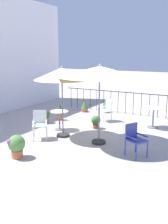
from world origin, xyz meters
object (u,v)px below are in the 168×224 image
(potted_plant_2, at_px, (96,121))
(patio_chair_0, at_px, (135,138))
(potted_plant_1, at_px, (46,116))
(patio_umbrella_0, at_px, (62,75))
(potted_plant_3, at_px, (106,105))
(patio_umbrella_1, at_px, (100,72))
(potted_plant_0, at_px, (17,145))
(cafe_table_1, at_px, (59,117))
(potted_plant_4, at_px, (60,111))
(patio_chair_1, at_px, (40,123))
(potted_plant_6, at_px, (85,106))
(patio_chair_2, at_px, (107,108))
(cafe_table_0, at_px, (153,114))

(potted_plant_2, bearing_deg, patio_chair_0, -130.74)
(potted_plant_1, bearing_deg, patio_chair_0, -109.64)
(patio_umbrella_0, bearing_deg, potted_plant_3, 3.04)
(patio_umbrella_1, height_order, potted_plant_0, patio_umbrella_1)
(cafe_table_1, relative_size, potted_plant_1, 1.35)
(patio_umbrella_1, height_order, potted_plant_4, patio_umbrella_1)
(patio_chair_1, distance_m, potted_plant_0, 1.69)
(potted_plant_0, bearing_deg, potted_plant_6, 10.95)
(patio_chair_0, distance_m, patio_chair_1, 3.20)
(potted_plant_1, xyz_separation_m, potted_plant_2, (0.31, -2.10, -0.03))
(potted_plant_0, bearing_deg, patio_umbrella_0, -1.46)
(patio_umbrella_1, relative_size, potted_plant_2, 5.01)
(patio_chair_2, bearing_deg, patio_chair_0, -143.57)
(cafe_table_0, xyz_separation_m, potted_plant_6, (1.05, 3.55, -0.26))
(patio_chair_1, xyz_separation_m, patio_chair_2, (3.08, -1.00, -0.01))
(potted_plant_2, bearing_deg, cafe_table_1, 126.87)
(potted_plant_0, height_order, potted_plant_6, potted_plant_0)
(patio_umbrella_0, xyz_separation_m, potted_plant_4, (1.74, 1.31, -1.70))
(patio_chair_1, bearing_deg, potted_plant_6, 8.52)
(cafe_table_0, relative_size, patio_chair_0, 0.88)
(patio_chair_2, relative_size, potted_plant_4, 1.26)
(patio_chair_2, height_order, potted_plant_6, patio_chair_2)
(cafe_table_1, height_order, patio_chair_1, patio_chair_1)
(cafe_table_0, relative_size, cafe_table_1, 1.10)
(cafe_table_1, bearing_deg, potted_plant_0, -170.05)
(cafe_table_0, distance_m, potted_plant_2, 2.18)
(patio_chair_2, distance_m, potted_plant_0, 4.72)
(potted_plant_3, xyz_separation_m, potted_plant_4, (-2.20, 1.10, 0.00))
(potted_plant_4, bearing_deg, cafe_table_1, -146.45)
(patio_umbrella_0, relative_size, potted_plant_6, 4.13)
(cafe_table_0, bearing_deg, potted_plant_6, 73.51)
(patio_chair_1, bearing_deg, potted_plant_2, -29.92)
(potted_plant_1, height_order, potted_plant_4, potted_plant_4)
(potted_plant_1, distance_m, potted_plant_3, 3.16)
(patio_chair_2, height_order, potted_plant_1, patio_chair_2)
(potted_plant_3, relative_size, potted_plant_6, 1.27)
(patio_umbrella_0, height_order, potted_plant_4, patio_umbrella_0)
(patio_umbrella_0, relative_size, potted_plant_0, 3.69)
(potted_plant_2, bearing_deg, cafe_table_0, -57.92)
(patio_chair_0, relative_size, patio_chair_2, 0.96)
(patio_chair_0, bearing_deg, potted_plant_0, 122.38)
(patio_chair_1, xyz_separation_m, potted_plant_1, (1.60, 0.99, -0.23))
(patio_chair_1, bearing_deg, potted_plant_3, -4.29)
(patio_umbrella_1, bearing_deg, patio_chair_2, 19.49)
(cafe_table_1, bearing_deg, potted_plant_6, 11.84)
(patio_chair_2, bearing_deg, potted_plant_1, 126.63)
(patio_chair_0, height_order, potted_plant_6, patio_chair_0)
(cafe_table_1, distance_m, potted_plant_0, 2.75)
(patio_chair_1, relative_size, potted_plant_2, 1.85)
(patio_umbrella_1, height_order, cafe_table_1, patio_umbrella_1)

